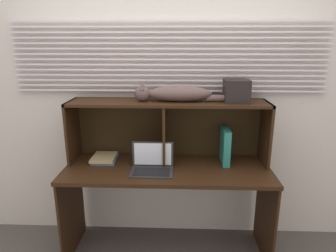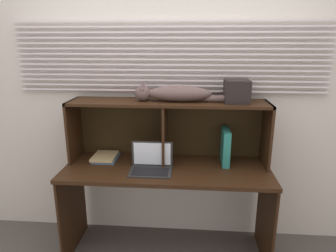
{
  "view_description": "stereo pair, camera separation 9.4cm",
  "coord_description": "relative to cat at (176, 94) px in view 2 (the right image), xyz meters",
  "views": [
    {
      "loc": [
        0.09,
        -1.96,
        1.73
      ],
      "look_at": [
        0.0,
        0.34,
        1.07
      ],
      "focal_mm": 32.04,
      "sensor_mm": 36.0,
      "label": 1
    },
    {
      "loc": [
        0.18,
        -1.96,
        1.73
      ],
      "look_at": [
        0.0,
        0.34,
        1.07
      ],
      "focal_mm": 32.04,
      "sensor_mm": 36.0,
      "label": 2
    }
  ],
  "objects": [
    {
      "name": "book_stack",
      "position": [
        -0.59,
        -0.0,
        -0.54
      ],
      "size": [
        0.2,
        0.24,
        0.04
      ],
      "color": "#3B5670",
      "rests_on": "desk"
    },
    {
      "name": "storage_box",
      "position": [
        0.46,
        -0.0,
        0.03
      ],
      "size": [
        0.19,
        0.2,
        0.17
      ],
      "primitive_type": "cube",
      "color": "black",
      "rests_on": "hutch_shelf_unit"
    },
    {
      "name": "laptop",
      "position": [
        -0.18,
        -0.19,
        -0.52
      ],
      "size": [
        0.32,
        0.21,
        0.21
      ],
      "color": "#272727",
      "rests_on": "desk"
    },
    {
      "name": "binder_upright",
      "position": [
        0.4,
        -0.0,
        -0.42
      ],
      "size": [
        0.06,
        0.24,
        0.29
      ],
      "primitive_type": "cube",
      "color": "#25796D",
      "rests_on": "desk"
    },
    {
      "name": "back_panel_with_blinds",
      "position": [
        -0.06,
        0.21,
        -0.08
      ],
      "size": [
        4.4,
        0.08,
        2.5
      ],
      "color": "beige",
      "rests_on": "ground"
    },
    {
      "name": "desk",
      "position": [
        -0.06,
        -0.13,
        -0.71
      ],
      "size": [
        1.61,
        0.6,
        0.77
      ],
      "color": "black",
      "rests_on": "ground"
    },
    {
      "name": "hutch_shelf_unit",
      "position": [
        -0.06,
        0.04,
        -0.21
      ],
      "size": [
        1.57,
        0.32,
        0.5
      ],
      "color": "black",
      "rests_on": "desk"
    },
    {
      "name": "cat",
      "position": [
        0.0,
        0.0,
        0.0
      ],
      "size": [
        0.84,
        0.15,
        0.15
      ],
      "color": "brown",
      "rests_on": "hutch_shelf_unit"
    }
  ]
}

